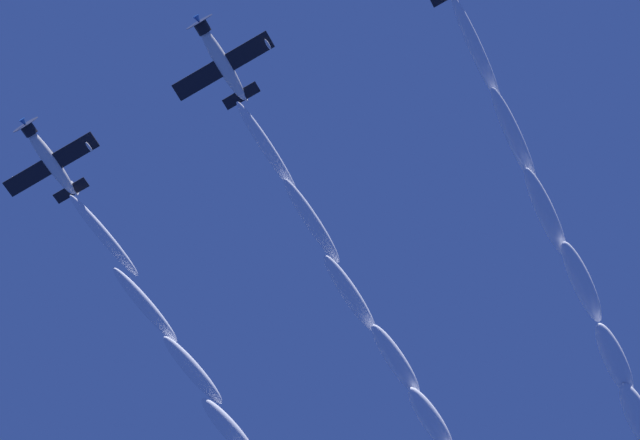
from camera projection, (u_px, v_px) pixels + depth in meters
airplane_left_wingman at (221, 60)px, 59.96m from camera, size 6.98×7.67×2.65m
airplane_right_wingman at (49, 159)px, 63.62m from camera, size 6.97×7.66×2.61m
smoke_trail_lead at (591, 307)px, 65.68m from camera, size 42.45×5.48×5.55m
smoke_trail_left_wingman at (404, 377)px, 70.14m from camera, size 42.49×4.64×5.75m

